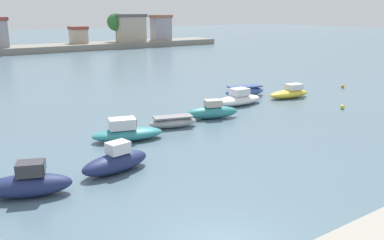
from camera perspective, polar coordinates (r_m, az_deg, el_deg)
moored_boat_1 at (r=21.69m, az=-21.87°, el=-8.22°), size 4.50×2.96×1.75m
moored_boat_2 at (r=23.47m, az=-10.56°, el=-5.67°), size 4.36×2.21×1.71m
moored_boat_3 at (r=28.97m, az=-9.05°, el=-1.71°), size 5.27×3.27×1.59m
moored_boat_4 at (r=31.78m, az=-2.68°, el=-0.28°), size 4.01×2.33×0.90m
moored_boat_5 at (r=34.46m, az=2.82°, el=1.20°), size 4.72×2.86×1.58m
moored_boat_6 at (r=39.63m, az=6.45°, el=2.91°), size 5.32×2.11×1.60m
moored_boat_7 at (r=43.82m, az=7.35°, el=3.99°), size 4.77×2.37×1.10m
moored_boat_8 at (r=43.82m, az=13.42°, el=3.69°), size 4.91×2.27×1.42m
mooring_buoy_0 at (r=40.24m, az=20.20°, el=1.73°), size 0.41×0.41×0.41m
mooring_buoy_1 at (r=51.28m, az=20.24°, el=4.42°), size 0.40×0.40×0.40m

